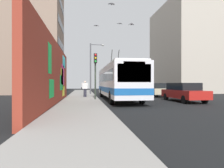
% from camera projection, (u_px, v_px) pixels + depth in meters
% --- Properties ---
extents(ground_plane, '(80.00, 80.00, 0.00)m').
position_uv_depth(ground_plane, '(99.00, 100.00, 17.06)').
color(ground_plane, black).
extents(sidewalk_slab, '(48.00, 3.20, 0.15)m').
position_uv_depth(sidewalk_slab, '(81.00, 100.00, 16.83)').
color(sidewalk_slab, gray).
rests_on(sidewalk_slab, ground_plane).
extents(graffiti_wall, '(14.78, 0.32, 4.38)m').
position_uv_depth(graffiti_wall, '(55.00, 74.00, 13.03)').
color(graffiti_wall, maroon).
rests_on(graffiti_wall, ground_plane).
extents(building_far_left, '(8.80, 8.65, 17.33)m').
position_uv_depth(building_far_left, '(32.00, 37.00, 28.99)').
color(building_far_left, gray).
rests_on(building_far_left, ground_plane).
extents(building_far_right, '(13.07, 9.05, 15.45)m').
position_uv_depth(building_far_right, '(186.00, 49.00, 34.04)').
color(building_far_right, '#B2A899').
rests_on(building_far_right, ground_plane).
extents(city_bus, '(11.89, 2.60, 4.93)m').
position_uv_depth(city_bus, '(118.00, 81.00, 17.66)').
color(city_bus, silver).
rests_on(city_bus, ground_plane).
extents(parked_car_red, '(4.84, 1.90, 1.58)m').
position_uv_depth(parked_car_red, '(183.00, 92.00, 15.91)').
color(parked_car_red, '#B21E19').
rests_on(parked_car_red, ground_plane).
extents(parked_car_champagne, '(4.30, 1.82, 1.58)m').
position_uv_depth(parked_car_champagne, '(155.00, 89.00, 22.24)').
color(parked_car_champagne, '#C6B793').
rests_on(parked_car_champagne, ground_plane).
extents(parked_car_black, '(4.49, 1.74, 1.58)m').
position_uv_depth(parked_car_black, '(141.00, 88.00, 27.84)').
color(parked_car_black, black).
rests_on(parked_car_black, ground_plane).
extents(pedestrian_midblock, '(0.22, 0.75, 1.67)m').
position_uv_depth(pedestrian_midblock, '(85.00, 87.00, 19.41)').
color(pedestrian_midblock, '#1E1E2D').
rests_on(pedestrian_midblock, sidewalk_slab).
extents(traffic_light, '(0.49, 0.28, 4.01)m').
position_uv_depth(traffic_light, '(95.00, 68.00, 16.37)').
color(traffic_light, '#2D382D').
rests_on(traffic_light, sidewalk_slab).
extents(street_lamp, '(0.44, 1.87, 6.78)m').
position_uv_depth(street_lamp, '(92.00, 65.00, 25.27)').
color(street_lamp, '#4C4C51').
rests_on(street_lamp, sidewalk_slab).
extents(flying_pigeons, '(7.57, 3.41, 2.14)m').
position_uv_depth(flying_pigeons, '(113.00, 14.00, 17.61)').
color(flying_pigeons, slate).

